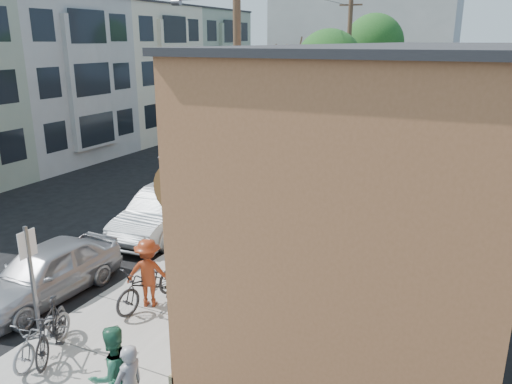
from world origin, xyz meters
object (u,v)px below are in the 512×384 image
at_px(parked_bike_b, 43,335).
at_px(car_0, 46,272).
at_px(parking_meter_far, 282,166).
at_px(bus, 309,109).
at_px(utility_pole_near, 236,78).
at_px(patio_chair_b, 232,307).
at_px(car_2, 240,173).
at_px(parked_bike_a, 51,329).
at_px(patio_chair_a, 247,291).
at_px(sign_post, 32,275).
at_px(car_3, 282,153).
at_px(patron_green, 113,374).
at_px(tree_leafy_mid, 329,64).
at_px(parking_meter_near, 170,230).
at_px(cyclist, 149,273).
at_px(tree_bare, 284,137).
at_px(car_1, 164,212).
at_px(tree_leafy_far, 374,44).

distance_m(parked_bike_b, car_0, 3.04).
xyz_separation_m(parking_meter_far, bus, (-4.32, 15.82, 0.56)).
bearing_deg(parking_meter_far, utility_pole_near, -88.36).
height_order(patio_chair_b, car_2, car_2).
bearing_deg(parked_bike_a, patio_chair_a, 21.63).
xyz_separation_m(sign_post, car_3, (-1.86, 18.69, -1.19)).
height_order(patron_green, car_3, patron_green).
distance_m(tree_leafy_mid, patron_green, 21.19).
relative_size(patio_chair_b, car_3, 0.19).
height_order(utility_pole_near, bus, utility_pole_near).
height_order(sign_post, tree_leafy_mid, tree_leafy_mid).
bearing_deg(patron_green, parking_meter_far, -146.14).
relative_size(parking_meter_near, cyclist, 0.69).
xyz_separation_m(tree_bare, bus, (-4.87, 16.96, -1.10)).
relative_size(utility_pole_near, car_1, 1.99).
relative_size(patron_green, car_1, 0.36).
distance_m(sign_post, car_3, 18.82).
bearing_deg(car_1, tree_leafy_mid, 75.55).
height_order(parking_meter_far, patio_chair_a, parking_meter_far).
height_order(tree_bare, car_0, tree_bare).
relative_size(patio_chair_a, car_2, 0.15).
relative_size(patio_chair_a, patio_chair_b, 1.00).
relative_size(parking_meter_far, parked_bike_b, 0.65).
bearing_deg(car_0, patio_chair_a, 19.21).
bearing_deg(bus, parked_bike_a, -79.13).
relative_size(tree_bare, tree_leafy_far, 0.59).
distance_m(tree_bare, parked_bike_b, 13.82).
relative_size(tree_bare, cyclist, 2.76).
bearing_deg(car_2, car_3, 96.63).
distance_m(parking_meter_near, parked_bike_a, 5.49).
height_order(utility_pole_near, cyclist, utility_pole_near).
distance_m(tree_bare, car_1, 6.89).
bearing_deg(car_1, cyclist, -64.11).
bearing_deg(tree_leafy_mid, car_1, -99.15).
height_order(patio_chair_a, parked_bike_a, parked_bike_a).
relative_size(tree_bare, parked_bike_b, 2.60).
bearing_deg(car_2, patio_chair_a, -58.40).
bearing_deg(patio_chair_a, tree_leafy_far, 108.92).
relative_size(parking_meter_near, tree_leafy_far, 0.15).
relative_size(tree_bare, car_2, 0.85).
distance_m(car_0, car_3, 16.92).
xyz_separation_m(utility_pole_near, tree_bare, (0.41, 3.75, -2.76)).
xyz_separation_m(sign_post, patron_green, (3.13, -1.11, -0.77)).
relative_size(parked_bike_a, car_1, 0.39).
bearing_deg(car_0, car_3, 92.32).
bearing_deg(sign_post, patio_chair_b, 35.44).
relative_size(patron_green, car_0, 0.41).
height_order(parking_meter_near, parked_bike_a, parking_meter_near).
height_order(patron_green, bus, bus).
distance_m(sign_post, utility_pole_near, 10.25).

